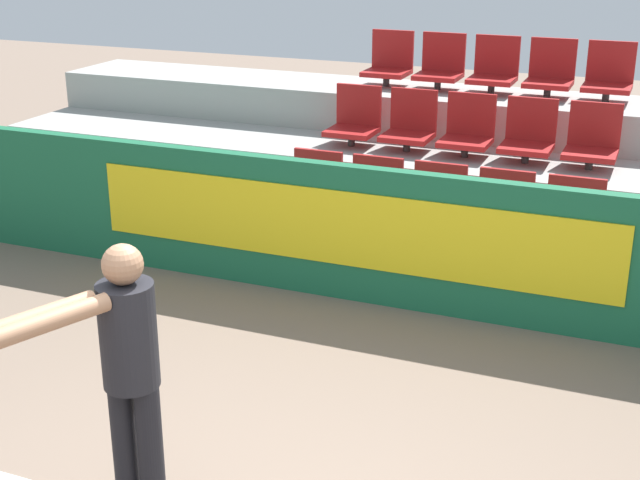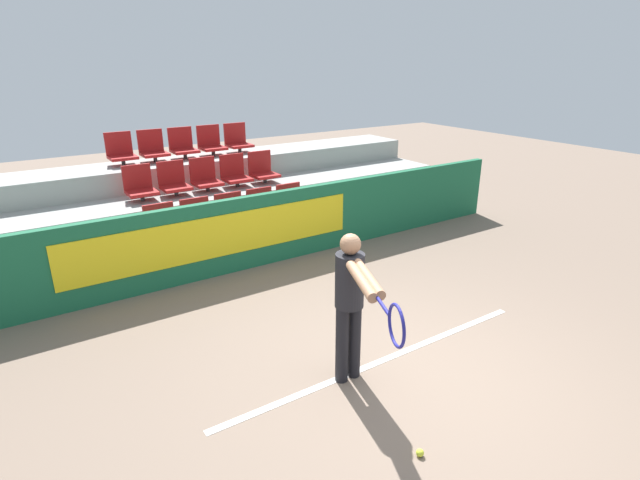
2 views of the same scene
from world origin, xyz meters
TOP-DOWN VIEW (x-y plane):
  - ground_plane at (0.00, 0.00)m, footprint 30.00×30.00m
  - court_baseline at (0.00, 0.32)m, footprint 4.05×0.08m
  - barrier_wall at (-0.02, 3.44)m, footprint 10.28×0.14m
  - bleacher_tier_front at (0.00, 4.06)m, footprint 9.88×1.08m
  - bleacher_tier_middle at (0.00, 5.13)m, footprint 9.88×1.08m
  - bleacher_tier_back at (0.00, 6.21)m, footprint 9.88×1.08m
  - stadium_chair_0 at (-1.15, 4.19)m, footprint 0.47×0.45m
  - stadium_chair_1 at (-0.57, 4.19)m, footprint 0.47×0.45m
  - stadium_chair_2 at (0.00, 4.19)m, footprint 0.47×0.45m
  - stadium_chair_3 at (0.57, 4.19)m, footprint 0.47×0.45m
  - stadium_chair_4 at (1.15, 4.19)m, footprint 0.47×0.45m
  - stadium_chair_5 at (-1.15, 5.27)m, footprint 0.47×0.45m
  - stadium_chair_6 at (-0.57, 5.27)m, footprint 0.47×0.45m
  - stadium_chair_7 at (0.00, 5.27)m, footprint 0.47×0.45m
  - stadium_chair_8 at (0.57, 5.27)m, footprint 0.47×0.45m
  - stadium_chair_9 at (1.15, 5.27)m, footprint 0.47×0.45m
  - stadium_chair_10 at (-1.15, 6.35)m, footprint 0.47×0.45m
  - stadium_chair_11 at (-0.57, 6.35)m, footprint 0.47×0.45m
  - stadium_chair_12 at (0.00, 6.35)m, footprint 0.47×0.45m
  - stadium_chair_13 at (0.57, 6.35)m, footprint 0.47×0.45m
  - stadium_chair_14 at (1.15, 6.35)m, footprint 0.47×0.45m
  - tennis_player at (-0.53, 0.21)m, footprint 0.69×1.47m
  - tennis_ball at (-0.64, -0.90)m, footprint 0.07×0.07m

SIDE VIEW (x-z plane):
  - ground_plane at x=0.00m, z-range 0.00..0.00m
  - court_baseline at x=0.00m, z-range 0.00..0.01m
  - tennis_ball at x=-0.64m, z-range 0.00..0.07m
  - bleacher_tier_front at x=0.00m, z-range 0.00..0.41m
  - bleacher_tier_middle at x=0.00m, z-range 0.00..0.83m
  - barrier_wall at x=-0.02m, z-range 0.00..1.14m
  - bleacher_tier_back at x=0.00m, z-range 0.00..1.24m
  - stadium_chair_0 at x=-1.15m, z-range 0.36..0.94m
  - stadium_chair_1 at x=-0.57m, z-range 0.36..0.94m
  - stadium_chair_2 at x=0.00m, z-range 0.36..0.94m
  - stadium_chair_3 at x=0.57m, z-range 0.36..0.94m
  - stadium_chair_4 at x=1.15m, z-range 0.36..0.94m
  - tennis_player at x=-0.53m, z-range 0.17..1.74m
  - stadium_chair_5 at x=-1.15m, z-range 0.77..1.35m
  - stadium_chair_6 at x=-0.57m, z-range 0.77..1.35m
  - stadium_chair_7 at x=0.00m, z-range 0.77..1.35m
  - stadium_chair_8 at x=0.57m, z-range 0.77..1.35m
  - stadium_chair_9 at x=1.15m, z-range 0.77..1.35m
  - stadium_chair_10 at x=-1.15m, z-range 1.18..1.76m
  - stadium_chair_11 at x=-0.57m, z-range 1.18..1.76m
  - stadium_chair_12 at x=0.00m, z-range 1.18..1.76m
  - stadium_chair_13 at x=0.57m, z-range 1.18..1.76m
  - stadium_chair_14 at x=1.15m, z-range 1.18..1.76m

